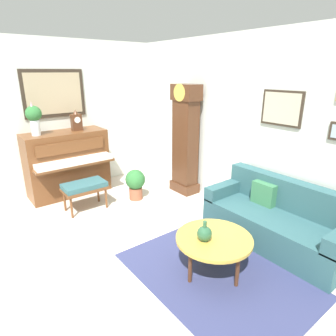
{
  "coord_description": "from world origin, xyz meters",
  "views": [
    {
      "loc": [
        2.96,
        -1.36,
        2.24
      ],
      "look_at": [
        -0.19,
        1.09,
        0.89
      ],
      "focal_mm": 30.84,
      "sensor_mm": 36.0,
      "label": 1
    }
  ],
  "objects_px": {
    "piano_bench": "(84,187)",
    "couch": "(277,220)",
    "grandfather_clock": "(185,143)",
    "coffee_table": "(214,240)",
    "mantel_clock": "(76,121)",
    "flower_vase": "(34,117)",
    "potted_plant": "(135,182)",
    "green_jug": "(204,233)",
    "piano": "(68,163)"
  },
  "relations": [
    {
      "from": "couch",
      "to": "potted_plant",
      "type": "height_order",
      "value": "couch"
    },
    {
      "from": "piano",
      "to": "green_jug",
      "type": "distance_m",
      "value": 3.25
    },
    {
      "from": "grandfather_clock",
      "to": "piano_bench",
      "type": "bearing_deg",
      "value": -102.74
    },
    {
      "from": "piano_bench",
      "to": "mantel_clock",
      "type": "distance_m",
      "value": 1.3
    },
    {
      "from": "piano_bench",
      "to": "mantel_clock",
      "type": "bearing_deg",
      "value": 161.29
    },
    {
      "from": "couch",
      "to": "mantel_clock",
      "type": "height_order",
      "value": "mantel_clock"
    },
    {
      "from": "grandfather_clock",
      "to": "mantel_clock",
      "type": "bearing_deg",
      "value": -128.67
    },
    {
      "from": "potted_plant",
      "to": "flower_vase",
      "type": "bearing_deg",
      "value": -126.89
    },
    {
      "from": "piano",
      "to": "flower_vase",
      "type": "xyz_separation_m",
      "value": [
        0.0,
        -0.47,
        0.9
      ]
    },
    {
      "from": "piano_bench",
      "to": "coffee_table",
      "type": "relative_size",
      "value": 0.8
    },
    {
      "from": "couch",
      "to": "mantel_clock",
      "type": "xyz_separation_m",
      "value": [
        -3.34,
        -1.4,
        1.05
      ]
    },
    {
      "from": "coffee_table",
      "to": "green_jug",
      "type": "xyz_separation_m",
      "value": [
        -0.03,
        -0.13,
        0.12
      ]
    },
    {
      "from": "mantel_clock",
      "to": "piano",
      "type": "bearing_deg",
      "value": -90.47
    },
    {
      "from": "piano",
      "to": "green_jug",
      "type": "xyz_separation_m",
      "value": [
        3.22,
        0.39,
        -0.09
      ]
    },
    {
      "from": "mantel_clock",
      "to": "coffee_table",
      "type": "bearing_deg",
      "value": 4.86
    },
    {
      "from": "coffee_table",
      "to": "potted_plant",
      "type": "bearing_deg",
      "value": 171.61
    },
    {
      "from": "mantel_clock",
      "to": "flower_vase",
      "type": "height_order",
      "value": "flower_vase"
    },
    {
      "from": "piano",
      "to": "piano_bench",
      "type": "xyz_separation_m",
      "value": [
        0.83,
        -0.04,
        -0.2
      ]
    },
    {
      "from": "flower_vase",
      "to": "piano",
      "type": "bearing_deg",
      "value": 90.19
    },
    {
      "from": "grandfather_clock",
      "to": "coffee_table",
      "type": "bearing_deg",
      "value": -32.77
    },
    {
      "from": "coffee_table",
      "to": "potted_plant",
      "type": "height_order",
      "value": "potted_plant"
    },
    {
      "from": "piano_bench",
      "to": "grandfather_clock",
      "type": "xyz_separation_m",
      "value": [
        0.42,
        1.84,
        0.56
      ]
    },
    {
      "from": "grandfather_clock",
      "to": "mantel_clock",
      "type": "relative_size",
      "value": 5.34
    },
    {
      "from": "piano_bench",
      "to": "potted_plant",
      "type": "relative_size",
      "value": 1.25
    },
    {
      "from": "grandfather_clock",
      "to": "coffee_table",
      "type": "height_order",
      "value": "grandfather_clock"
    },
    {
      "from": "coffee_table",
      "to": "grandfather_clock",
      "type": "bearing_deg",
      "value": 147.23
    },
    {
      "from": "piano",
      "to": "piano_bench",
      "type": "relative_size",
      "value": 2.06
    },
    {
      "from": "potted_plant",
      "to": "green_jug",
      "type": "bearing_deg",
      "value": -11.79
    },
    {
      "from": "piano",
      "to": "mantel_clock",
      "type": "bearing_deg",
      "value": 89.53
    },
    {
      "from": "coffee_table",
      "to": "flower_vase",
      "type": "height_order",
      "value": "flower_vase"
    },
    {
      "from": "piano",
      "to": "couch",
      "type": "bearing_deg",
      "value": 26.21
    },
    {
      "from": "grandfather_clock",
      "to": "green_jug",
      "type": "bearing_deg",
      "value": -35.73
    },
    {
      "from": "piano",
      "to": "coffee_table",
      "type": "bearing_deg",
      "value": 9.09
    },
    {
      "from": "piano_bench",
      "to": "mantel_clock",
      "type": "xyz_separation_m",
      "value": [
        -0.83,
        0.28,
        0.96
      ]
    },
    {
      "from": "grandfather_clock",
      "to": "piano",
      "type": "bearing_deg",
      "value": -124.73
    },
    {
      "from": "couch",
      "to": "coffee_table",
      "type": "relative_size",
      "value": 2.16
    },
    {
      "from": "mantel_clock",
      "to": "flower_vase",
      "type": "bearing_deg",
      "value": -90.04
    },
    {
      "from": "potted_plant",
      "to": "mantel_clock",
      "type": "bearing_deg",
      "value": -148.44
    },
    {
      "from": "coffee_table",
      "to": "green_jug",
      "type": "bearing_deg",
      "value": -101.12
    },
    {
      "from": "flower_vase",
      "to": "green_jug",
      "type": "xyz_separation_m",
      "value": [
        3.22,
        0.86,
        -0.99
      ]
    },
    {
      "from": "piano_bench",
      "to": "mantel_clock",
      "type": "relative_size",
      "value": 1.84
    },
    {
      "from": "green_jug",
      "to": "potted_plant",
      "type": "distance_m",
      "value": 2.29
    },
    {
      "from": "piano",
      "to": "grandfather_clock",
      "type": "bearing_deg",
      "value": 55.27
    },
    {
      "from": "piano",
      "to": "mantel_clock",
      "type": "relative_size",
      "value": 3.79
    },
    {
      "from": "coffee_table",
      "to": "couch",
      "type": "bearing_deg",
      "value": 85.09
    },
    {
      "from": "green_jug",
      "to": "coffee_table",
      "type": "bearing_deg",
      "value": 78.88
    },
    {
      "from": "piano_bench",
      "to": "grandfather_clock",
      "type": "bearing_deg",
      "value": 77.26
    },
    {
      "from": "green_jug",
      "to": "flower_vase",
      "type": "bearing_deg",
      "value": -165.13
    },
    {
      "from": "couch",
      "to": "potted_plant",
      "type": "distance_m",
      "value": 2.48
    },
    {
      "from": "piano_bench",
      "to": "couch",
      "type": "relative_size",
      "value": 0.37
    }
  ]
}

